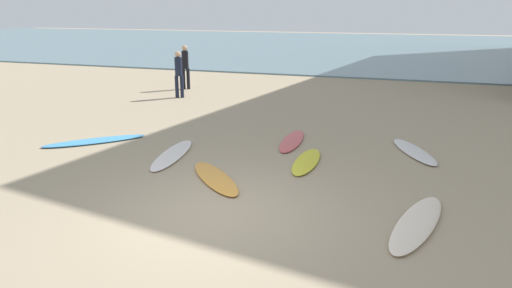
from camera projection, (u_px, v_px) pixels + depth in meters
name	position (u px, v px, depth m)	size (l,w,h in m)	color
ground_plane	(214.00, 213.00, 7.78)	(120.00, 120.00, 0.00)	tan
ocean_water	(378.00, 46.00, 40.80)	(120.00, 40.00, 0.08)	slate
surfboard_0	(173.00, 154.00, 10.78)	(0.54, 2.42, 0.07)	white
surfboard_1	(215.00, 178.00, 9.29)	(0.57, 2.14, 0.08)	gold
surfboard_2	(414.00, 151.00, 11.00)	(0.53, 2.16, 0.08)	silver
surfboard_3	(307.00, 161.00, 10.28)	(0.51, 1.97, 0.08)	yellow
surfboard_4	(95.00, 141.00, 11.86)	(0.51, 2.58, 0.08)	#4A9EDF
surfboard_5	(417.00, 223.00, 7.33)	(0.55, 2.44, 0.09)	#F9E1C8
surfboard_6	(292.00, 141.00, 11.88)	(0.50, 2.16, 0.07)	#D65251
beachgoer_near	(185.00, 65.00, 19.36)	(0.36, 0.36, 1.86)	black
beachgoer_mid	(179.00, 72.00, 17.52)	(0.35, 0.35, 1.78)	#191E33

